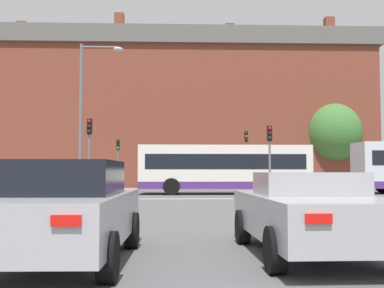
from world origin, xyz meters
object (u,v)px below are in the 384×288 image
(traffic_light_far_left, at_px, (118,156))
(car_saloon_left, at_px, (64,210))
(car_roadster_right, at_px, (311,213))
(traffic_light_near_right, at_px, (270,149))
(pedestrian_walking_east, at_px, (149,177))
(pedestrian_waiting, at_px, (58,176))
(bus_crossing_lead, at_px, (224,168))
(traffic_light_near_left, at_px, (89,145))
(street_lamp_junction, at_px, (88,105))
(pedestrian_walking_west, at_px, (272,177))
(traffic_light_far_right, at_px, (246,151))

(traffic_light_far_left, bearing_deg, car_saloon_left, -84.78)
(car_roadster_right, bearing_deg, traffic_light_near_right, 79.80)
(pedestrian_walking_east, bearing_deg, traffic_light_far_left, 118.82)
(traffic_light_far_left, height_order, traffic_light_near_right, traffic_light_far_left)
(car_roadster_right, bearing_deg, pedestrian_walking_east, 96.70)
(pedestrian_waiting, bearing_deg, pedestrian_walking_east, -119.13)
(car_roadster_right, relative_size, bus_crossing_lead, 0.43)
(traffic_light_far_left, bearing_deg, traffic_light_near_left, -89.54)
(bus_crossing_lead, distance_m, traffic_light_far_left, 11.63)
(traffic_light_near_left, relative_size, traffic_light_far_left, 1.04)
(car_saloon_left, xyz_separation_m, pedestrian_walking_east, (-0.36, 31.96, 0.19))
(traffic_light_far_left, height_order, street_lamp_junction, street_lamp_junction)
(car_saloon_left, xyz_separation_m, pedestrian_waiting, (-7.69, 31.88, 0.22))
(car_roadster_right, distance_m, bus_crossing_lead, 21.76)
(pedestrian_walking_west, bearing_deg, traffic_light_near_left, 116.18)
(traffic_light_near_left, distance_m, traffic_light_far_left, 13.49)
(traffic_light_far_right, bearing_deg, car_roadster_right, -96.56)
(traffic_light_near_left, xyz_separation_m, pedestrian_walking_west, (12.49, 14.61, -1.79))
(traffic_light_near_right, xyz_separation_m, street_lamp_junction, (-9.42, -1.29, 2.14))
(car_roadster_right, height_order, street_lamp_junction, street_lamp_junction)
(traffic_light_near_right, height_order, street_lamp_junction, street_lamp_junction)
(car_roadster_right, bearing_deg, traffic_light_far_right, 82.41)
(street_lamp_junction, height_order, pedestrian_waiting, street_lamp_junction)
(traffic_light_near_left, bearing_deg, pedestrian_walking_east, 80.75)
(car_roadster_right, distance_m, traffic_light_near_left, 18.37)
(car_saloon_left, distance_m, pedestrian_walking_east, 31.96)
(traffic_light_far_right, distance_m, street_lamp_junction, 17.01)
(bus_crossing_lead, relative_size, traffic_light_far_left, 2.65)
(pedestrian_walking_east, bearing_deg, traffic_light_near_right, -145.89)
(pedestrian_waiting, relative_size, pedestrian_walking_west, 1.02)
(car_roadster_right, height_order, traffic_light_far_left, traffic_light_far_left)
(car_saloon_left, distance_m, traffic_light_far_left, 31.17)
(bus_crossing_lead, xyz_separation_m, traffic_light_near_right, (2.01, -4.21, 0.99))
(car_saloon_left, height_order, car_roadster_right, car_saloon_left)
(car_roadster_right, distance_m, traffic_light_far_left, 31.30)
(car_roadster_right, relative_size, pedestrian_walking_west, 2.67)
(car_saloon_left, relative_size, traffic_light_far_right, 0.98)
(bus_crossing_lead, height_order, street_lamp_junction, street_lamp_junction)
(car_roadster_right, bearing_deg, car_saloon_left, -174.01)
(bus_crossing_lead, height_order, traffic_light_far_right, traffic_light_far_right)
(traffic_light_far_left, bearing_deg, car_roadster_right, -77.55)
(car_saloon_left, relative_size, street_lamp_junction, 0.57)
(car_saloon_left, xyz_separation_m, traffic_light_near_right, (6.74, 18.00, 1.81))
(bus_crossing_lead, xyz_separation_m, pedestrian_waiting, (-12.41, 9.67, -0.59))
(car_roadster_right, height_order, pedestrian_waiting, pedestrian_waiting)
(bus_crossing_lead, distance_m, traffic_light_near_left, 8.89)
(traffic_light_far_left, relative_size, street_lamp_junction, 0.50)
(traffic_light_near_left, bearing_deg, traffic_light_near_right, 3.07)
(traffic_light_far_left, distance_m, traffic_light_far_right, 10.20)
(traffic_light_far_right, bearing_deg, pedestrian_walking_east, 168.21)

